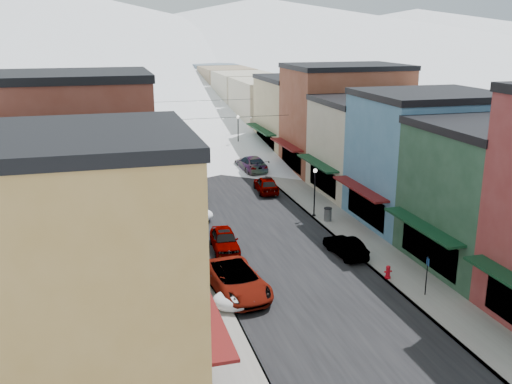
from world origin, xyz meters
TOP-DOWN VIEW (x-y plane):
  - road at (0.00, 60.00)m, footprint 10.00×160.00m
  - sidewalk_left at (-6.60, 60.00)m, footprint 3.20×160.00m
  - sidewalk_right at (6.60, 60.00)m, footprint 3.20×160.00m
  - curb_left at (-5.05, 60.00)m, footprint 0.10×160.00m
  - curb_right at (5.05, 60.00)m, footprint 0.10×160.00m
  - bldg_l_yellow at (-13.19, 4.00)m, footprint 11.30×8.70m
  - bldg_l_cream at (-13.19, 12.50)m, footprint 11.30×8.20m
  - bldg_l_brick_near at (-13.69, 20.50)m, footprint 12.30×8.20m
  - bldg_l_grayblue at (-13.19, 29.00)m, footprint 11.30×9.20m
  - bldg_l_brick_far at (-14.19, 38.00)m, footprint 13.30×9.20m
  - bldg_l_tan at (-13.19, 48.00)m, footprint 11.30×11.20m
  - bldg_r_green at (13.19, 12.00)m, footprint 11.30×9.20m
  - bldg_r_blue at (13.19, 21.00)m, footprint 11.30×9.20m
  - bldg_r_cream at (13.69, 30.00)m, footprint 12.30×9.20m
  - bldg_r_brick_far at (14.19, 39.00)m, footprint 13.30×9.20m
  - bldg_r_tan at (13.19, 49.00)m, footprint 11.30×11.20m
  - distant_blocks at (0.00, 83.00)m, footprint 34.00×55.00m
  - mountain_ridge at (-19.47, 277.18)m, footprint 670.00×340.00m
  - overhead_cables at (0.00, 47.50)m, footprint 16.40×15.04m
  - car_white_suv at (-4.30, 12.26)m, footprint 3.46×6.40m
  - car_silver_sedan at (-3.52, 19.17)m, footprint 2.10×4.57m
  - car_dark_hatch at (-3.50, 31.81)m, footprint 1.92×4.56m
  - car_silver_wagon at (-3.50, 36.54)m, footprint 2.47×5.29m
  - car_green_sedan at (4.30, 15.96)m, footprint 1.81×4.21m
  - car_gray_suv at (3.50, 32.61)m, footprint 2.25×4.75m
  - car_black_sedan at (4.30, 41.16)m, footprint 2.91×6.04m
  - car_lane_silver at (-0.89, 60.11)m, footprint 2.14×4.38m
  - car_lane_white at (0.67, 64.72)m, footprint 2.89×5.49m
  - fire_hydrant at (5.20, 11.53)m, footprint 0.49×0.37m
  - parking_sign at (6.20, 8.86)m, footprint 0.07×0.33m
  - trash_can at (5.81, 22.80)m, footprint 0.64×0.64m
  - streetlamp_near at (5.20, 24.29)m, footprint 0.33×0.33m
  - streetlamp_far at (5.20, 50.78)m, footprint 0.38×0.38m
  - snow_pile_near at (-4.88, 10.54)m, footprint 2.47×2.72m
  - snow_pile_mid at (-4.28, 25.85)m, footprint 2.51×2.74m
  - snow_pile_far at (-4.28, 39.62)m, footprint 2.27×2.60m

SIDE VIEW (x-z plane):
  - road at x=0.00m, z-range 0.00..0.01m
  - sidewalk_left at x=-6.60m, z-range 0.00..0.15m
  - sidewalk_right at x=6.60m, z-range 0.00..0.15m
  - curb_left at x=-5.05m, z-range 0.00..0.15m
  - curb_right at x=5.05m, z-range 0.00..0.15m
  - snow_pile_far at x=-4.28m, z-range -0.02..0.94m
  - snow_pile_near at x=-4.88m, z-range -0.02..1.02m
  - snow_pile_mid at x=-4.28m, z-range -0.02..1.04m
  - fire_hydrant at x=5.20m, z-range 0.11..0.96m
  - car_green_sedan at x=4.30m, z-range 0.00..1.35m
  - trash_can at x=5.81m, z-range 0.16..1.25m
  - car_lane_silver at x=-0.89m, z-range 0.00..1.44m
  - car_dark_hatch at x=-3.50m, z-range 0.00..1.46m
  - car_lane_white at x=0.67m, z-range 0.00..1.47m
  - car_silver_wagon at x=-3.50m, z-range 0.00..1.49m
  - car_silver_sedan at x=-3.52m, z-range 0.00..1.52m
  - car_gray_suv at x=3.50m, z-range 0.00..1.57m
  - car_black_sedan at x=4.30m, z-range 0.00..1.70m
  - car_white_suv at x=-4.30m, z-range 0.00..1.71m
  - parking_sign at x=6.20m, z-range 0.35..2.74m
  - streetlamp_near at x=5.20m, z-range 0.67..4.69m
  - streetlamp_far at x=5.20m, z-range 0.75..5.35m
  - distant_blocks at x=0.00m, z-range 0.00..8.00m
  - bldg_r_cream at x=13.69m, z-range 0.01..9.01m
  - bldg_l_grayblue at x=-13.19m, z-range 0.01..9.01m
  - bldg_r_tan at x=13.19m, z-range 0.01..9.51m
  - bldg_r_green at x=13.19m, z-range 0.01..9.51m
  - bldg_l_cream at x=-13.19m, z-range 0.01..9.51m
  - bldg_l_tan at x=-13.19m, z-range 0.01..10.01m
  - bldg_r_blue at x=13.19m, z-range 0.01..10.51m
  - bldg_l_brick_far at x=-14.19m, z-range 0.01..11.01m
  - bldg_r_brick_far at x=14.19m, z-range 0.01..11.51m
  - bldg_l_yellow at x=-13.19m, z-range 0.01..11.51m
  - overhead_cables at x=0.00m, z-range 6.18..6.22m
  - bldg_l_brick_near at x=-13.69m, z-range 0.01..12.51m
  - mountain_ridge at x=-19.47m, z-range -2.64..31.36m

